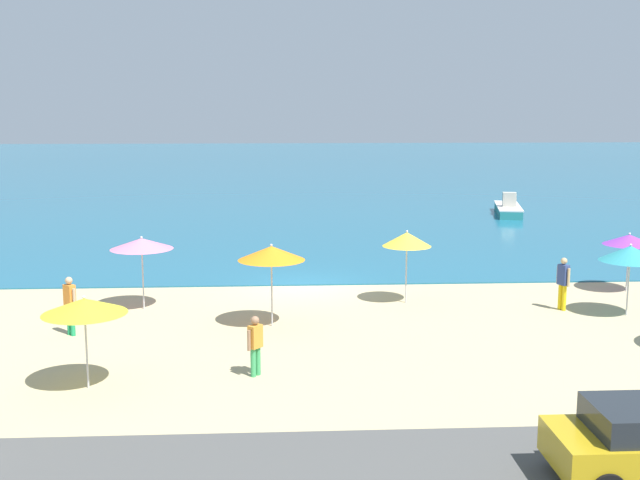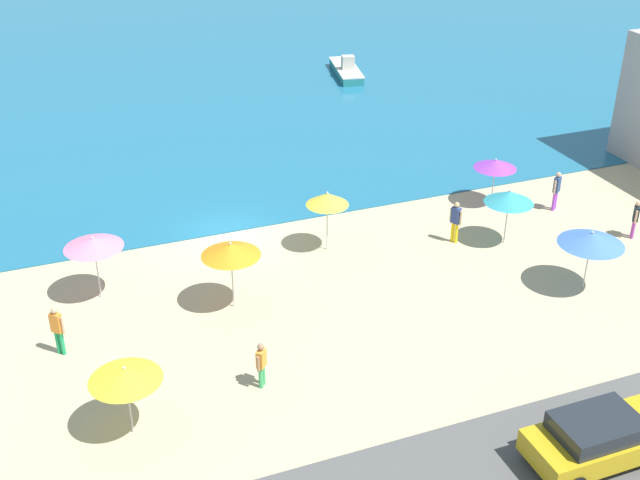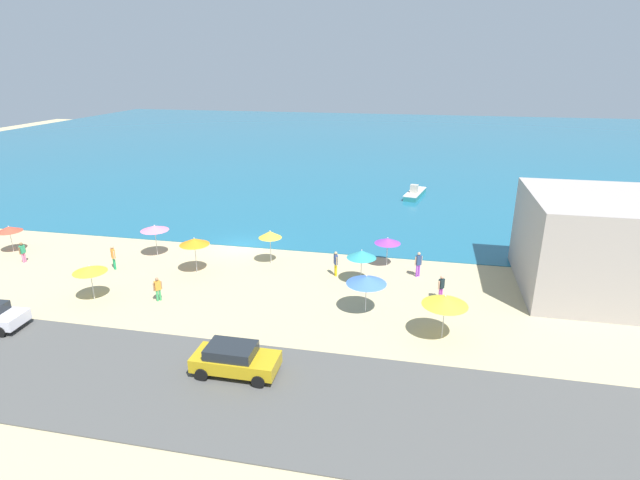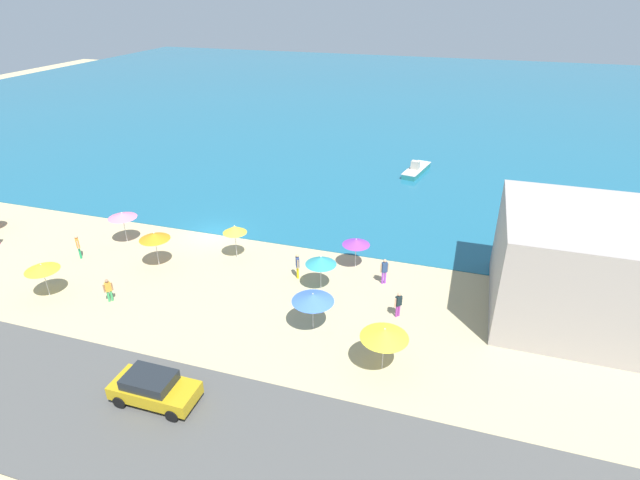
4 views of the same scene
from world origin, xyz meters
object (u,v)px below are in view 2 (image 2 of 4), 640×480
beach_umbrella_2 (495,164)px  bather_4 (556,189)px  skiff_nearshore (346,70)px  beach_umbrella_0 (509,197)px  beach_umbrella_8 (93,243)px  beach_umbrella_1 (231,250)px  beach_umbrella_6 (327,199)px  parked_car_0 (599,438)px  bather_3 (57,328)px  bather_2 (635,217)px  bather_5 (456,220)px  bather_0 (261,363)px  beach_umbrella_7 (125,374)px  beach_umbrella_4 (592,239)px

beach_umbrella_2 → bather_4: bearing=-33.3°
bather_4 → skiff_nearshore: size_ratio=0.32×
beach_umbrella_0 → beach_umbrella_8: beach_umbrella_8 is taller
beach_umbrella_0 → beach_umbrella_1: bearing=-177.0°
beach_umbrella_6 → parked_car_0: (2.45, -13.84, -1.42)m
bather_3 → bather_2: bearing=-0.5°
beach_umbrella_1 → bather_4: (15.49, 2.47, -1.31)m
bather_2 → bather_4: bearing=113.8°
beach_umbrella_2 → bather_5: bearing=-143.0°
beach_umbrella_8 → bather_3: size_ratio=1.39×
bather_3 → beach_umbrella_6: bearing=17.6°
bather_0 → parked_car_0: 9.92m
beach_umbrella_0 → parked_car_0: size_ratio=0.59×
beach_umbrella_2 → skiff_nearshore: bearing=85.9°
bather_5 → bather_2: bearing=-18.1°
parked_car_0 → bather_0: bearing=139.6°
beach_umbrella_0 → bather_2: size_ratio=1.46×
parked_car_0 → beach_umbrella_7: bearing=153.7°
beach_umbrella_0 → skiff_nearshore: beach_umbrella_0 is taller
bather_2 → parked_car_0: (-9.84, -10.20, -0.08)m
beach_umbrella_1 → bather_0: size_ratio=1.66×
beach_umbrella_1 → bather_4: beach_umbrella_1 is taller
bather_2 → parked_car_0: size_ratio=0.40×
bather_3 → bather_5: bearing=7.6°
beach_umbrella_4 → bather_4: size_ratio=1.32×
bather_0 → beach_umbrella_1: bearing=85.0°
beach_umbrella_8 → bather_4: (19.88, 0.08, -1.23)m
beach_umbrella_6 → bather_3: beach_umbrella_6 is taller
beach_umbrella_8 → beach_umbrella_0: bearing=-6.3°
beach_umbrella_2 → skiff_nearshore: 20.65m
bather_5 → parked_car_0: bearing=-102.1°
parked_car_0 → beach_umbrella_0: bearing=68.7°
beach_umbrella_0 → beach_umbrella_6: (-7.03, 2.12, 0.17)m
bather_3 → bather_5: 16.05m
bather_2 → parked_car_0: bearing=-133.9°
beach_umbrella_4 → beach_umbrella_2: bearing=84.9°
beach_umbrella_6 → bather_5: 5.44m
beach_umbrella_6 → bather_2: beach_umbrella_6 is taller
beach_umbrella_6 → beach_umbrella_8: size_ratio=1.03×
beach_umbrella_6 → beach_umbrella_4: bearing=-38.5°
beach_umbrella_4 → beach_umbrella_8: (-16.92, 5.90, 0.15)m
beach_umbrella_1 → beach_umbrella_7: (-4.52, -5.34, -0.26)m
beach_umbrella_1 → skiff_nearshore: bearing=59.1°
bather_5 → skiff_nearshore: (4.85, 23.07, -0.61)m
beach_umbrella_4 → beach_umbrella_6: bearing=141.5°
bather_5 → skiff_nearshore: 23.58m
bather_2 → bather_4: (-1.49, 3.37, 0.10)m
beach_umbrella_7 → bather_0: bearing=9.1°
bather_4 → skiff_nearshore: 22.07m
beach_umbrella_0 → bather_0: size_ratio=1.52×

